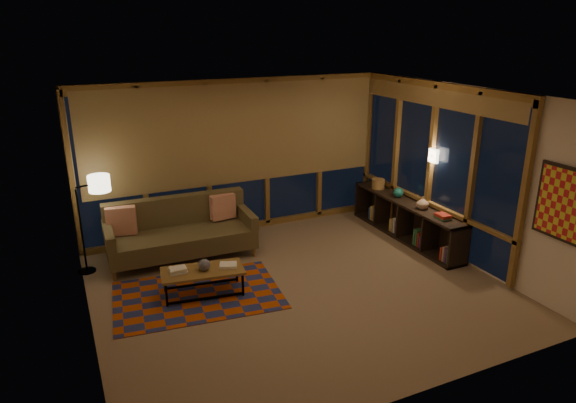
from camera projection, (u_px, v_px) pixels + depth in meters
name	position (u px, v px, depth m)	size (l,w,h in m)	color
floor	(298.00, 287.00, 7.28)	(5.50, 5.00, 0.01)	olive
ceiling	(299.00, 95.00, 6.41)	(5.50, 5.00, 0.01)	white
walls	(299.00, 197.00, 6.84)	(5.51, 5.01, 2.70)	beige
window_wall_back	(238.00, 157.00, 8.93)	(5.30, 0.16, 2.60)	olive
window_wall_right	(429.00, 165.00, 8.42)	(0.16, 3.70, 2.60)	olive
wall_art	(563.00, 204.00, 6.30)	(0.06, 0.74, 0.94)	red
wall_sconce	(434.00, 156.00, 8.20)	(0.12, 0.18, 0.22)	#FFEEC5
sofa	(181.00, 231.00, 8.06)	(2.26, 0.91, 0.92)	brown
pillow_left	(121.00, 222.00, 7.84)	(0.44, 0.15, 0.44)	#B22600
pillow_right	(223.00, 209.00, 8.45)	(0.41, 0.14, 0.41)	#B22600
area_rug	(198.00, 295.00, 7.07)	(2.23, 1.49, 0.01)	#AE3E0A
coffee_table	(203.00, 282.00, 7.05)	(1.11, 0.51, 0.37)	olive
book_stack_a	(178.00, 270.00, 6.91)	(0.23, 0.18, 0.07)	silver
book_stack_b	(228.00, 265.00, 7.07)	(0.24, 0.19, 0.05)	silver
ceramic_pot	(204.00, 265.00, 6.95)	(0.17, 0.17, 0.17)	black
floor_lamp	(81.00, 227.00, 7.52)	(0.49, 0.32, 1.46)	black
bookshelf	(406.00, 220.00, 8.89)	(0.40, 2.67, 0.67)	black
basket	(378.00, 184.00, 9.48)	(0.23, 0.23, 0.18)	tan
teal_bowl	(398.00, 193.00, 8.98)	(0.17, 0.17, 0.17)	#176860
vase	(423.00, 203.00, 8.41)	(0.20, 0.20, 0.21)	tan
shelf_book_stack	(443.00, 216.00, 8.01)	(0.19, 0.26, 0.08)	silver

